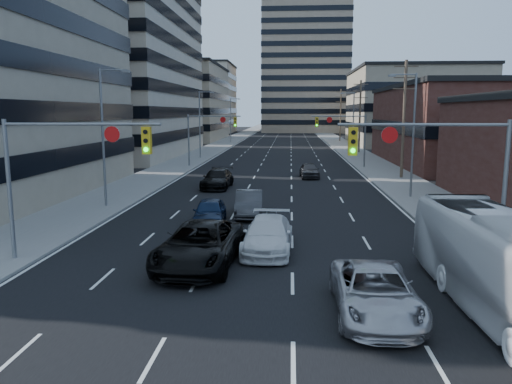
{
  "coord_description": "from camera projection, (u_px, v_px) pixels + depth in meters",
  "views": [
    {
      "loc": [
        1.67,
        -11.75,
        6.29
      ],
      "look_at": [
        -0.08,
        13.57,
        2.2
      ],
      "focal_mm": 35.0,
      "sensor_mm": 36.0,
      "label": 1
    }
  ],
  "objects": [
    {
      "name": "streetlight_left_near",
      "position": [
        105.0,
        131.0,
        32.28
      ],
      "size": [
        2.03,
        0.22,
        9.0
      ],
      "color": "slate",
      "rests_on": "ground"
    },
    {
      "name": "office_right_far",
      "position": [
        411.0,
        108.0,
        96.55
      ],
      "size": [
        22.0,
        28.0,
        14.0
      ],
      "primitive_type": "cube",
      "color": "gray",
      "rests_on": "ground"
    },
    {
      "name": "signal_near_left",
      "position": [
        67.0,
        160.0,
        20.38
      ],
      "size": [
        6.59,
        0.33,
        6.0
      ],
      "color": "slate",
      "rests_on": "ground"
    },
    {
      "name": "apartment_tower",
      "position": [
        305.0,
        38.0,
        155.41
      ],
      "size": [
        26.0,
        26.0,
        58.0
      ],
      "primitive_type": "cube",
      "color": "gray",
      "rests_on": "ground"
    },
    {
      "name": "signal_near_right",
      "position": [
        439.0,
        163.0,
        19.37
      ],
      "size": [
        6.59,
        0.33,
        6.0
      ],
      "color": "slate",
      "rests_on": "ground"
    },
    {
      "name": "streetlight_left_far",
      "position": [
        231.0,
        118.0,
        101.23
      ],
      "size": [
        2.03,
        0.22,
        9.0
      ],
      "color": "slate",
      "rests_on": "ground"
    },
    {
      "name": "sedan_grey_center",
      "position": [
        249.0,
        204.0,
        30.3
      ],
      "size": [
        1.88,
        4.73,
        1.53
      ],
      "primitive_type": "imported",
      "rotation": [
        0.0,
        0.0,
        0.06
      ],
      "color": "#323335",
      "rests_on": "ground"
    },
    {
      "name": "bg_block_left",
      "position": [
        193.0,
        99.0,
        150.88
      ],
      "size": [
        24.0,
        24.0,
        20.0
      ],
      "primitive_type": "cube",
      "color": "#ADA089",
      "rests_on": "ground"
    },
    {
      "name": "black_pickup",
      "position": [
        200.0,
        245.0,
        20.44
      ],
      "size": [
        3.35,
        6.55,
        1.77
      ],
      "primitive_type": "imported",
      "rotation": [
        0.0,
        0.0,
        -0.06
      ],
      "color": "black",
      "rests_on": "ground"
    },
    {
      "name": "office_left_mid",
      "position": [
        91.0,
        57.0,
        71.39
      ],
      "size": [
        26.0,
        34.0,
        28.0
      ],
      "primitive_type": "cube",
      "color": "#ADA089",
      "rests_on": "ground"
    },
    {
      "name": "signal_far_left",
      "position": [
        208.0,
        129.0,
        56.84
      ],
      "size": [
        6.09,
        0.33,
        6.0
      ],
      "color": "slate",
      "rests_on": "ground"
    },
    {
      "name": "utility_pole_block",
      "position": [
        404.0,
        117.0,
        46.4
      ],
      "size": [
        2.2,
        0.28,
        11.0
      ],
      "color": "#4C3D2D",
      "rests_on": "ground"
    },
    {
      "name": "sidewalk_right",
      "position": [
        326.0,
        134.0,
        139.94
      ],
      "size": [
        5.0,
        300.0,
        0.15
      ],
      "primitive_type": "cube",
      "color": "slate",
      "rests_on": "ground"
    },
    {
      "name": "silver_suv",
      "position": [
        375.0,
        292.0,
        15.52
      ],
      "size": [
        2.52,
        5.42,
        1.5
      ],
      "primitive_type": "imported",
      "rotation": [
        0.0,
        0.0,
        -0.0
      ],
      "color": "#AFAFB3",
      "rests_on": "ground"
    },
    {
      "name": "streetlight_left_mid",
      "position": [
        201.0,
        121.0,
        66.75
      ],
      "size": [
        2.03,
        0.22,
        9.0
      ],
      "color": "slate",
      "rests_on": "ground"
    },
    {
      "name": "sedan_black_far",
      "position": [
        217.0,
        179.0,
        41.38
      ],
      "size": [
        2.39,
        5.44,
        1.55
      ],
      "primitive_type": "imported",
      "rotation": [
        0.0,
        0.0,
        -0.04
      ],
      "color": "black",
      "rests_on": "ground"
    },
    {
      "name": "sedan_grey_right",
      "position": [
        309.0,
        170.0,
        47.95
      ],
      "size": [
        1.99,
        4.38,
        1.46
      ],
      "primitive_type": "imported",
      "rotation": [
        0.0,
        0.0,
        0.06
      ],
      "color": "#2C2C2E",
      "rests_on": "ground"
    },
    {
      "name": "sidewalk_left",
      "position": [
        244.0,
        134.0,
        141.5
      ],
      "size": [
        5.0,
        300.0,
        0.15
      ],
      "primitive_type": "cube",
      "color": "slate",
      "rests_on": "ground"
    },
    {
      "name": "road_surface",
      "position": [
        285.0,
        134.0,
        140.73
      ],
      "size": [
        18.0,
        300.0,
        0.02
      ],
      "primitive_type": "cube",
      "color": "black",
      "rests_on": "ground"
    },
    {
      "name": "streetlight_right_far",
      "position": [
        352.0,
        121.0,
        70.28
      ],
      "size": [
        2.03,
        0.22,
        9.0
      ],
      "color": "slate",
      "rests_on": "ground"
    },
    {
      "name": "transit_bus",
      "position": [
        511.0,
        268.0,
        15.17
      ],
      "size": [
        3.06,
        11.49,
        3.18
      ],
      "primitive_type": "imported",
      "rotation": [
        0.0,
        0.0,
        0.03
      ],
      "color": "silver",
      "rests_on": "ground"
    },
    {
      "name": "ground",
      "position": [
        222.0,
        362.0,
        12.69
      ],
      "size": [
        400.0,
        400.0,
        0.0
      ],
      "primitive_type": "plane",
      "color": "black",
      "rests_on": "ground"
    },
    {
      "name": "utility_pole_distant",
      "position": [
        341.0,
        114.0,
        105.49
      ],
      "size": [
        2.2,
        0.28,
        11.0
      ],
      "color": "#4C3D2D",
      "rests_on": "ground"
    },
    {
      "name": "white_van",
      "position": [
        268.0,
        235.0,
        22.64
      ],
      "size": [
        2.31,
        5.33,
        1.53
      ],
      "primitive_type": "imported",
      "rotation": [
        0.0,
        0.0,
        -0.03
      ],
      "color": "silver",
      "rests_on": "ground"
    },
    {
      "name": "sedan_blue",
      "position": [
        210.0,
        212.0,
        28.02
      ],
      "size": [
        1.99,
        4.39,
        1.46
      ],
      "primitive_type": "imported",
      "rotation": [
        0.0,
        0.0,
        0.06
      ],
      "color": "#0D1B37",
      "rests_on": "ground"
    },
    {
      "name": "storefront_right_mid",
      "position": [
        478.0,
        127.0,
        59.59
      ],
      "size": [
        20.0,
        30.0,
        9.0
      ],
      "primitive_type": "cube",
      "color": "#472119",
      "rests_on": "ground"
    },
    {
      "name": "office_left_far",
      "position": [
        176.0,
        104.0,
        111.53
      ],
      "size": [
        20.0,
        30.0,
        16.0
      ],
      "primitive_type": "cube",
      "color": "gray",
      "rests_on": "ground"
    },
    {
      "name": "signal_far_right",
      "position": [
        344.0,
        130.0,
        55.8
      ],
      "size": [
        6.09,
        0.33,
        6.0
      ],
      "color": "slate",
      "rests_on": "ground"
    },
    {
      "name": "streetlight_right_near",
      "position": [
        411.0,
        129.0,
        35.8
      ],
      "size": [
        2.03,
        0.22,
        9.0
      ],
      "color": "slate",
      "rests_on": "ground"
    },
    {
      "name": "bg_block_right",
      "position": [
        401.0,
        113.0,
        137.6
      ],
      "size": [
        22.0,
        22.0,
        12.0
      ],
      "primitive_type": "cube",
      "color": "gray",
      "rests_on": "ground"
    },
    {
      "name": "utility_pole_midblock",
      "position": [
        360.0,
        115.0,
        75.95
      ],
      "size": [
        2.2,
        0.28,
        11.0
      ],
      "color": "#4C3D2D",
      "rests_on": "ground"
    }
  ]
}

